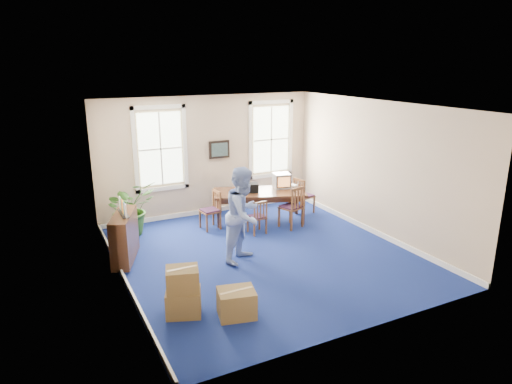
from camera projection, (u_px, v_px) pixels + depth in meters
name	position (u px, v px, depth m)	size (l,w,h in m)	color
floor	(264.00, 255.00, 9.91)	(6.50, 6.50, 0.00)	navy
ceiling	(265.00, 106.00, 9.02)	(6.50, 6.50, 0.00)	white
wall_back	(208.00, 156.00, 12.25)	(6.50, 6.50, 0.00)	tan
wall_front	(368.00, 235.00, 6.68)	(6.50, 6.50, 0.00)	tan
wall_left	(117.00, 203.00, 8.17)	(6.50, 6.50, 0.00)	tan
wall_right	(377.00, 169.00, 10.76)	(6.50, 6.50, 0.00)	tan
baseboard_back	(210.00, 210.00, 12.66)	(6.00, 0.04, 0.12)	white
baseboard_left	(125.00, 281.00, 8.61)	(0.04, 6.50, 0.12)	white
baseboard_right	(371.00, 230.00, 11.18)	(0.04, 6.50, 0.12)	white
window_left	(160.00, 149.00, 11.59)	(1.40, 0.12, 2.20)	white
window_right	(271.00, 139.00, 12.98)	(1.40, 0.12, 2.20)	white
wall_picture	(219.00, 150.00, 12.30)	(0.58, 0.06, 0.48)	black
conference_table	(259.00, 206.00, 11.94)	(2.34, 1.07, 0.80)	#482917
crt_tv	(282.00, 180.00, 12.12)	(0.43, 0.46, 0.39)	#B7B7BC
game_console	(293.00, 186.00, 12.25)	(0.17, 0.22, 0.05)	white
equipment_bag	(249.00, 188.00, 11.72)	(0.45, 0.29, 0.23)	black
chair_near_left	(257.00, 217.00, 11.03)	(0.38, 0.38, 0.85)	brown
chair_near_right	(291.00, 206.00, 11.42)	(0.49, 0.49, 1.08)	brown
chair_end_left	(210.00, 210.00, 11.31)	(0.43, 0.43, 0.97)	brown
chair_end_right	(304.00, 195.00, 12.51)	(0.45, 0.45, 1.00)	brown
man	(244.00, 214.00, 9.41)	(0.98, 0.76, 2.01)	#819CD9
credenza	(125.00, 239.00, 9.44)	(0.36, 1.27, 1.00)	#482917
brochure_rack	(123.00, 209.00, 9.26)	(0.12, 0.71, 0.31)	#99999E
potted_plant	(130.00, 208.00, 10.92)	(1.18, 1.03, 1.31)	#234E16
cardboard_boxes	(193.00, 285.00, 7.65)	(1.53, 1.53, 0.87)	olive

